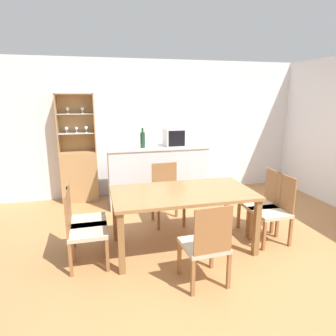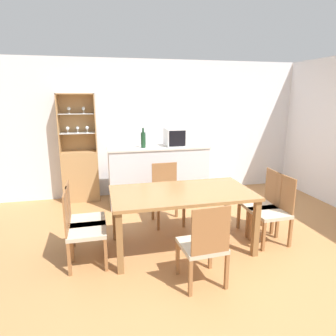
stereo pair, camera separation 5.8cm
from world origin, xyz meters
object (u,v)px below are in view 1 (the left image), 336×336
Objects in this scene: dining_chair_side_left_far at (84,220)px; dining_table at (183,198)px; dining_chair_side_left_near at (83,230)px; microwave at (177,137)px; dining_chair_head_far at (167,195)px; dining_chair_side_right_near at (273,210)px; wine_bottle at (143,140)px; display_cabinet at (79,168)px; dining_chair_side_right_far at (262,203)px; dining_chair_head_near at (206,245)px.

dining_table is at bearing 81.96° from dining_chair_side_left_far.
microwave reaches higher than dining_chair_side_left_near.
dining_chair_side_left_far is at bearing 27.51° from dining_chair_head_far.
microwave is (0.40, 0.87, 0.75)m from dining_chair_head_far.
dining_chair_side_left_near and dining_chair_side_right_near have the same top height.
wine_bottle reaches higher than dining_chair_side_left_near.
dining_chair_side_right_near is at bearing -42.29° from display_cabinet.
dining_chair_side_left_near is at bearing 36.78° from dining_chair_head_far.
wine_bottle reaches higher than dining_table.
dining_chair_side_right_far is (2.51, -2.01, -0.17)m from display_cabinet.
dining_chair_head_near is 1.00× the size of dining_chair_side_right_far.
dining_chair_side_left_far and dining_chair_side_right_near have the same top height.
dining_chair_head_near is at bearing -89.79° from dining_table.
dining_chair_side_left_near is 2.54m from microwave.
dining_chair_head_far and dining_chair_side_right_far have the same top height.
dining_chair_side_left_far is 2.34m from microwave.
dining_chair_side_right_far is (1.20, 0.94, 0.00)m from dining_chair_head_near.
dining_chair_side_right_far is at bearing -45.67° from wine_bottle.
dining_chair_side_left_far is 2.42m from dining_chair_side_right_near.
dining_chair_head_near is at bearing 130.34° from dining_chair_side_right_far.
dining_table is 1.93× the size of dining_chair_side_left_near.
dining_chair_side_left_near is (-1.20, -0.95, 0.00)m from dining_chair_head_far.
dining_chair_head_near is (0.00, -1.61, 0.00)m from dining_chair_head_far.
dining_chair_head_near is (1.21, -0.66, 0.00)m from dining_chair_side_left_near.
display_cabinet is at bearing 45.56° from dining_chair_side_right_near.
dining_table is 1.93× the size of dining_chair_head_far.
dining_chair_side_right_far is at bearing 96.63° from dining_chair_side_left_near.
dining_chair_side_left_far is 1.00× the size of dining_chair_side_right_near.
display_cabinet is 2.15× the size of dining_chair_side_left_near.
dining_chair_side_left_far is (-1.20, -0.66, 0.00)m from dining_chair_head_far.
dining_chair_head_far is (-0.00, 0.80, -0.22)m from dining_table.
dining_chair_side_left_near is 1.00× the size of dining_chair_side_left_far.
dining_chair_side_right_near is at bearing 25.54° from dining_chair_head_near.
dining_chair_head_far is at bearing -45.72° from display_cabinet.
dining_chair_head_far is at bearing 49.76° from dining_chair_side_right_near.
wine_bottle reaches higher than dining_chair_side_left_far.
dining_chair_head_near is (0.00, -0.80, -0.22)m from dining_table.
dining_chair_side_right_far is (1.20, 0.14, -0.22)m from dining_table.
dining_chair_head_near is at bearing 50.54° from dining_chair_side_left_far.
wine_bottle is at bearing 91.98° from dining_chair_head_near.
microwave reaches higher than dining_table.
dining_chair_side_right_far is (2.40, 0.28, 0.00)m from dining_chair_side_left_near.
wine_bottle reaches higher than microwave.
dining_chair_head_far reaches higher than dining_table.
dining_chair_side_left_near and dining_chair_side_left_far have the same top height.
dining_chair_side_left_far is at bearing 138.48° from dining_chair_head_near.
dining_chair_side_left_far is at bearing -86.88° from display_cabinet.
dining_chair_head_far is at bearing 63.24° from dining_chair_side_right_far.
dining_chair_head_near is at bearing 61.17° from dining_chair_side_left_near.
dining_chair_side_left_near is 2.42m from dining_chair_side_right_far.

